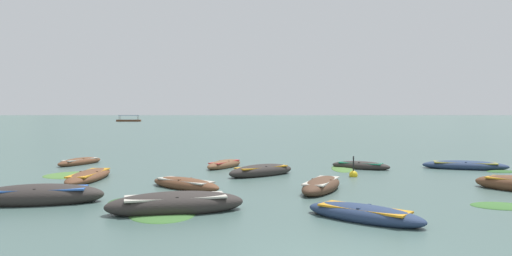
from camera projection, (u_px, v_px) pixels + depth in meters
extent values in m
plane|color=#425B56|center=(260.00, 115.00, 1507.25)|extent=(6000.00, 6000.00, 0.00)
cone|color=#4C5B56|center=(50.00, 84.00, 2246.15)|extent=(944.39, 944.39, 297.29)
cone|color=slate|center=(209.00, 68.00, 2428.58)|extent=(1953.04, 1953.04, 494.89)
cone|color=slate|center=(324.00, 74.00, 2597.42)|extent=(1525.83, 1525.83, 454.08)
cone|color=#4C5B56|center=(472.00, 97.00, 2404.63)|extent=(466.56, 466.56, 185.69)
ellipsoid|color=brown|center=(224.00, 165.00, 24.21)|extent=(2.13, 3.17, 0.51)
cube|color=#B22D28|center=(224.00, 162.00, 24.20)|extent=(1.53, 2.28, 0.05)
cube|color=brown|center=(224.00, 161.00, 24.20)|extent=(0.56, 0.33, 0.04)
ellipsoid|color=navy|center=(465.00, 166.00, 23.57)|extent=(4.29, 2.34, 0.54)
cube|color=olive|center=(465.00, 163.00, 23.57)|extent=(3.09, 1.69, 0.05)
cube|color=navy|center=(465.00, 162.00, 23.56)|extent=(0.31, 0.81, 0.04)
ellipsoid|color=#2D2826|center=(176.00, 204.00, 13.22)|extent=(4.17, 2.35, 0.74)
cube|color=#B7B2A3|center=(176.00, 197.00, 13.21)|extent=(3.00, 1.69, 0.05)
cube|color=#2D2826|center=(176.00, 195.00, 13.21)|extent=(0.32, 0.90, 0.04)
ellipsoid|color=#2D2826|center=(38.00, 196.00, 14.49)|extent=(4.17, 2.09, 0.77)
cube|color=#28519E|center=(38.00, 189.00, 14.49)|extent=(3.00, 1.50, 0.05)
cube|color=#2D2826|center=(38.00, 187.00, 14.48)|extent=(0.26, 0.90, 0.04)
ellipsoid|color=brown|center=(89.00, 176.00, 19.63)|extent=(1.15, 4.32, 0.52)
cube|color=orange|center=(89.00, 173.00, 19.63)|extent=(0.82, 3.11, 0.05)
cube|color=brown|center=(89.00, 172.00, 19.63)|extent=(0.77, 0.08, 0.04)
ellipsoid|color=#2D2826|center=(361.00, 166.00, 23.66)|extent=(3.08, 2.22, 0.49)
cube|color=#197A56|center=(361.00, 163.00, 23.65)|extent=(2.22, 1.60, 0.05)
cube|color=#2D2826|center=(361.00, 162.00, 23.65)|extent=(0.36, 0.59, 0.04)
ellipsoid|color=navy|center=(364.00, 214.00, 12.21)|extent=(3.26, 2.93, 0.52)
cube|color=orange|center=(364.00, 208.00, 12.20)|extent=(2.35, 2.11, 0.05)
cube|color=navy|center=(364.00, 207.00, 12.20)|extent=(0.52, 0.61, 0.04)
ellipsoid|color=brown|center=(185.00, 184.00, 17.44)|extent=(3.32, 2.92, 0.51)
cube|color=#B7B2A3|center=(185.00, 180.00, 17.43)|extent=(2.39, 2.10, 0.05)
cube|color=brown|center=(185.00, 179.00, 17.43)|extent=(0.49, 0.58, 0.04)
ellipsoid|color=#2D2826|center=(261.00, 171.00, 21.07)|extent=(3.45, 3.08, 0.65)
cube|color=orange|center=(261.00, 167.00, 21.07)|extent=(2.49, 2.21, 0.05)
cube|color=#2D2826|center=(261.00, 166.00, 21.07)|extent=(0.53, 0.63, 0.04)
ellipsoid|color=brown|center=(80.00, 162.00, 25.68)|extent=(1.92, 3.29, 0.47)
cube|color=#B7B2A3|center=(80.00, 159.00, 25.68)|extent=(1.38, 2.37, 0.05)
cube|color=brown|center=(80.00, 158.00, 25.68)|extent=(0.56, 0.28, 0.04)
ellipsoid|color=#4C3323|center=(321.00, 186.00, 16.88)|extent=(2.33, 3.61, 0.61)
cube|color=#B7B2A3|center=(322.00, 181.00, 16.88)|extent=(1.68, 2.60, 0.05)
cube|color=#4C3323|center=(322.00, 179.00, 16.88)|extent=(0.71, 0.36, 0.04)
cube|color=brown|center=(129.00, 121.00, 168.85)|extent=(8.87, 4.09, 0.90)
cylinder|color=#4C4742|center=(138.00, 118.00, 170.35)|extent=(0.10, 0.10, 1.80)
cylinder|color=#4C4742|center=(137.00, 118.00, 168.03)|extent=(0.10, 0.10, 1.80)
cylinder|color=#4C4742|center=(120.00, 118.00, 169.61)|extent=(0.10, 0.10, 1.80)
cylinder|color=#4C4742|center=(119.00, 118.00, 167.29)|extent=(0.10, 0.10, 1.80)
cube|color=#334C75|center=(129.00, 115.00, 168.79)|extent=(7.45, 3.44, 0.12)
sphere|color=yellow|center=(353.00, 175.00, 20.67)|extent=(0.38, 0.38, 0.38)
cylinder|color=black|center=(353.00, 166.00, 20.66)|extent=(0.06, 0.06, 0.85)
ellipsoid|color=#38662D|center=(163.00, 214.00, 13.02)|extent=(2.40, 2.89, 0.14)
ellipsoid|color=#477033|center=(74.00, 175.00, 21.20)|extent=(3.58, 3.57, 0.14)
ellipsoid|color=#477033|center=(343.00, 168.00, 23.78)|extent=(1.69, 3.59, 0.14)
ellipsoid|color=#2D5628|center=(137.00, 204.00, 14.37)|extent=(2.84, 3.05, 0.14)
ellipsoid|color=#2D5628|center=(503.00, 172.00, 22.40)|extent=(1.57, 1.10, 0.14)
ellipsoid|color=#38662D|center=(501.00, 206.00, 14.04)|extent=(1.93, 1.53, 0.14)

